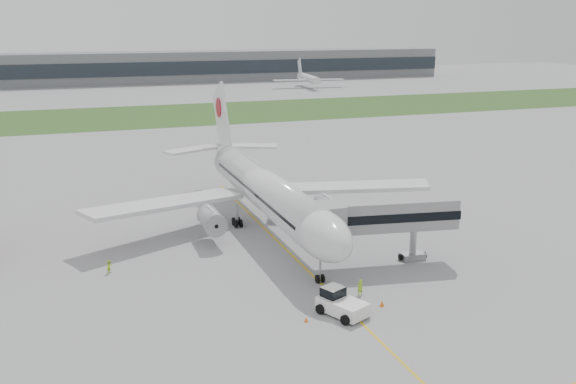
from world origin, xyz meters
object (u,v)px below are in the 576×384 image
object	(u,v)px
airliner	(264,188)
ground_crew_near	(360,287)
jet_bridge	(380,216)
pushback_tug	(340,303)

from	to	relation	value
airliner	ground_crew_near	size ratio (longest dim) A/B	31.01
airliner	jet_bridge	distance (m)	19.04
airliner	ground_crew_near	xyz separation A→B (m)	(2.59, -24.26, -4.79)
airliner	ground_crew_near	bearing A→B (deg)	-83.91
airliner	pushback_tug	distance (m)	27.86
pushback_tug	jet_bridge	world-z (taller)	jet_bridge
pushback_tug	jet_bridge	xyz separation A→B (m)	(9.44, 10.38, 4.64)
airliner	pushback_tug	bearing A→B (deg)	-92.19
airliner	pushback_tug	xyz separation A→B (m)	(-1.05, -27.47, -4.54)
pushback_tug	airliner	bearing A→B (deg)	63.64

